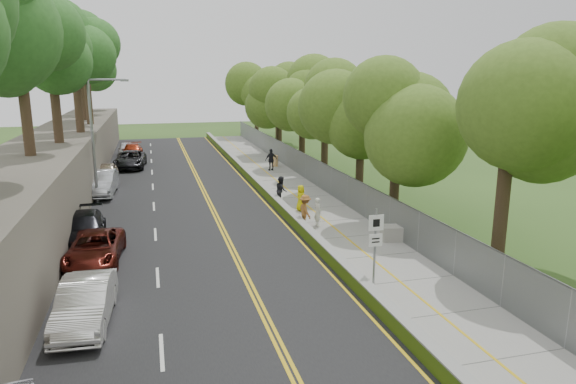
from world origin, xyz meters
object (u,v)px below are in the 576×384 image
(streetlight, at_px, (96,132))
(painter_0, at_px, (301,198))
(person_far, at_px, (271,160))
(car_1, at_px, (85,303))
(concrete_block, at_px, (393,233))
(car_2, at_px, (95,248))
(construction_barrel, at_px, (275,161))
(signpost, at_px, (375,239))

(streetlight, distance_m, painter_0, 13.63)
(person_far, bearing_deg, car_1, 55.17)
(painter_0, bearing_deg, concrete_block, -170.53)
(car_2, height_order, person_far, person_far)
(construction_barrel, bearing_deg, painter_0, -97.80)
(construction_barrel, distance_m, painter_0, 15.58)
(concrete_block, height_order, person_far, person_far)
(construction_barrel, distance_m, concrete_block, 22.12)
(car_1, distance_m, car_2, 5.99)
(person_far, bearing_deg, painter_0, 75.25)
(construction_barrel, relative_size, car_1, 0.22)
(construction_barrel, bearing_deg, car_2, -121.84)
(car_2, bearing_deg, person_far, 61.14)
(construction_barrel, relative_size, car_2, 0.21)
(signpost, bearing_deg, person_far, 86.02)
(painter_0, bearing_deg, construction_barrel, -21.48)
(streetlight, distance_m, construction_barrel, 17.71)
(car_2, bearing_deg, signpost, -23.08)
(concrete_block, bearing_deg, car_2, 177.60)
(concrete_block, relative_size, person_far, 0.59)
(construction_barrel, height_order, person_far, person_far)
(concrete_block, distance_m, painter_0, 7.26)
(car_1, bearing_deg, construction_barrel, 67.86)
(streetlight, relative_size, signpost, 2.58)
(signpost, relative_size, painter_0, 1.95)
(signpost, relative_size, car_2, 0.65)
(signpost, relative_size, construction_barrel, 3.11)
(painter_0, bearing_deg, person_far, -19.37)
(streetlight, bearing_deg, painter_0, -24.52)
(car_2, bearing_deg, concrete_block, 1.43)
(car_2, bearing_deg, construction_barrel, 61.99)
(person_far, bearing_deg, streetlight, 22.40)
(concrete_block, relative_size, car_2, 0.23)
(streetlight, relative_size, person_far, 4.28)
(painter_0, height_order, person_far, person_far)
(construction_barrel, height_order, concrete_block, construction_barrel)
(streetlight, xyz_separation_m, car_1, (0.90, -17.49, -3.86))
(streetlight, xyz_separation_m, concrete_block, (14.76, -12.10, -4.22))
(concrete_block, relative_size, car_1, 0.25)
(concrete_block, distance_m, person_far, 20.28)
(car_1, height_order, car_2, car_1)
(streetlight, relative_size, construction_barrel, 8.02)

